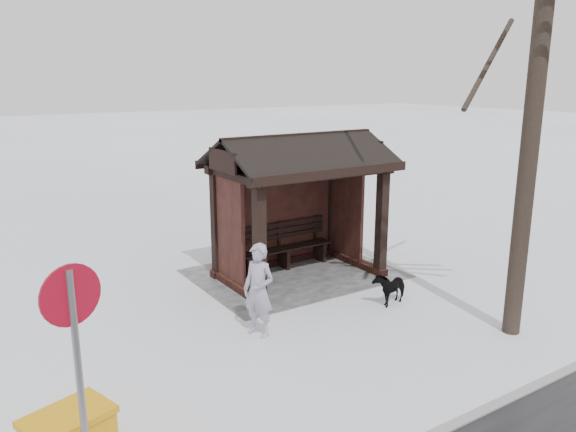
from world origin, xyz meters
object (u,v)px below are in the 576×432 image
object	(u,v)px
bus_shelter	(296,177)
pedestrian	(259,290)
road_sign	(74,332)
dog	(390,287)

from	to	relation	value
bus_shelter	pedestrian	xyz separation A→B (m)	(2.14, 2.14, -1.37)
road_sign	dog	bearing A→B (deg)	-178.34
pedestrian	dog	xyz separation A→B (m)	(-2.78, 0.16, -0.47)
dog	road_sign	world-z (taller)	road_sign
bus_shelter	dog	world-z (taller)	bus_shelter
pedestrian	dog	distance (m)	2.82
dog	bus_shelter	bearing A→B (deg)	-178.55
bus_shelter	road_sign	xyz separation A→B (m)	(5.45, 4.30, -0.39)
bus_shelter	dog	size ratio (longest dim) A/B	4.76
pedestrian	bus_shelter	bearing A→B (deg)	111.06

